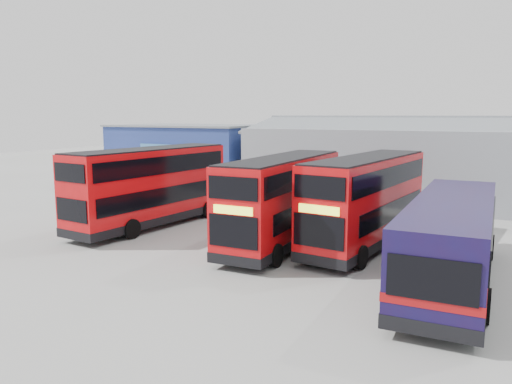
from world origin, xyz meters
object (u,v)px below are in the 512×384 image
at_px(double_decker_centre, 283,201).
at_px(office_block, 191,155).
at_px(panel_van, 119,172).
at_px(maintenance_shed, 474,164).
at_px(double_decker_left, 150,188).
at_px(single_decker_blue, 451,243).
at_px(double_decker_right, 366,202).

bearing_deg(double_decker_centre, office_block, 134.73).
bearing_deg(panel_van, maintenance_shed, -9.97).
bearing_deg(office_block, maintenance_shed, 5.21).
xyz_separation_m(maintenance_shed, panel_van, (-25.89, -6.62, -1.25)).
distance_m(double_decker_left, single_decker_blue, 15.59).
bearing_deg(single_decker_blue, double_decker_right, -44.02).
relative_size(double_decker_left, panel_van, 1.72).
relative_size(double_decker_left, double_decker_right, 1.02).
distance_m(single_decker_blue, panel_van, 29.09).
xyz_separation_m(single_decker_blue, panel_van, (-26.33, 12.35, -0.17)).
height_order(double_decker_right, single_decker_blue, double_decker_right).
relative_size(double_decker_left, single_decker_blue, 0.90).
bearing_deg(double_decker_left, office_block, -57.65).
distance_m(maintenance_shed, double_decker_centre, 18.08).
xyz_separation_m(maintenance_shed, double_decker_left, (-14.91, -16.35, -0.50)).
distance_m(double_decker_centre, panel_van, 21.34).
bearing_deg(double_decker_centre, double_decker_right, 21.28).
relative_size(office_block, single_decker_blue, 1.09).
height_order(single_decker_blue, panel_van, single_decker_blue).
relative_size(maintenance_shed, double_decker_right, 3.07).
height_order(office_block, double_decker_centre, office_block).
height_order(office_block, maintenance_shed, maintenance_shed).
bearing_deg(office_block, double_decker_right, -35.61).
bearing_deg(double_decker_right, panel_van, 165.51).
xyz_separation_m(double_decker_centre, double_decker_right, (3.50, 1.42, 0.02)).
bearing_deg(double_decker_right, single_decker_blue, -36.64).
relative_size(double_decker_right, single_decker_blue, 0.88).
distance_m(office_block, double_decker_right, 22.69).
relative_size(double_decker_left, double_decker_centre, 1.05).
xyz_separation_m(maintenance_shed, double_decker_centre, (-7.06, -16.64, -0.57)).
distance_m(maintenance_shed, double_decker_right, 15.63).
xyz_separation_m(maintenance_shed, double_decker_right, (-3.56, -15.21, -0.55)).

